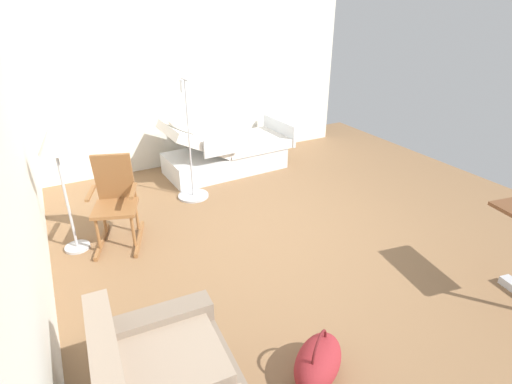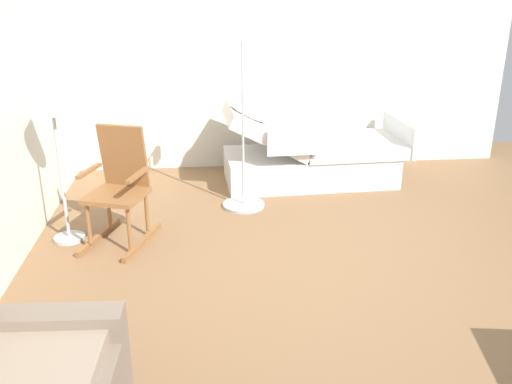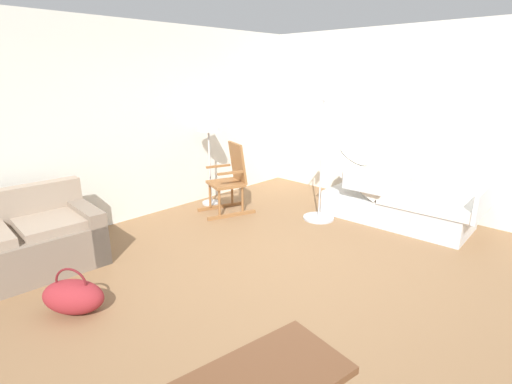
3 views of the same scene
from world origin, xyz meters
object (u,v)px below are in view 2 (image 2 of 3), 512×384
at_px(hospital_bed, 310,157).
at_px(floor_lamp, 52,107).
at_px(rocking_chair, 120,187).
at_px(iv_pole, 243,184).

relative_size(hospital_bed, floor_lamp, 1.43).
relative_size(rocking_chair, iv_pole, 0.62).
bearing_deg(rocking_chair, hospital_bed, -55.47).
xyz_separation_m(hospital_bed, iv_pole, (-0.69, 0.83, -0.05)).
height_order(hospital_bed, iv_pole, iv_pole).
relative_size(hospital_bed, iv_pole, 1.25).
distance_m(hospital_bed, rocking_chair, 2.42).
bearing_deg(iv_pole, rocking_chair, 120.29).
bearing_deg(floor_lamp, hospital_bed, -61.55).
height_order(floor_lamp, iv_pole, iv_pole).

